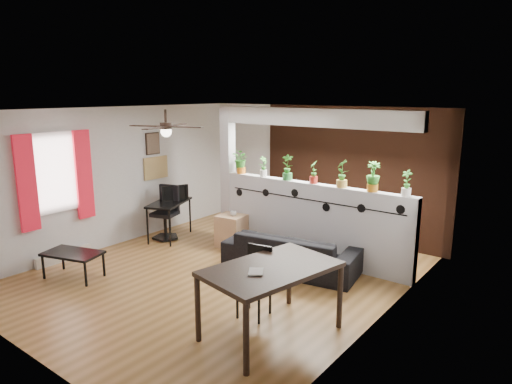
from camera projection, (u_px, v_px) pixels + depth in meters
The scene contains 28 objects.
room_shell at pixel (219, 195), 7.02m from camera, with size 6.30×7.10×2.90m.
partition_wall at pixel (312, 222), 7.84m from camera, with size 3.60×0.18×1.35m, color #BCBCC1.
ceiling_header at pixel (315, 118), 7.46m from camera, with size 3.60×0.18×0.30m, color silver.
pier_column at pixel (228, 174), 8.85m from camera, with size 0.22×0.20×2.60m, color #BCBCC1.
brick_panel at pixel (352, 174), 8.85m from camera, with size 3.90×0.05×2.60m, color brown.
vine_decal at pixel (310, 200), 7.68m from camera, with size 3.31×0.01×0.30m.
window_assembly at pixel (55, 175), 7.57m from camera, with size 0.09×1.30×1.55m.
baseboard_heater at pixel (64, 256), 7.87m from camera, with size 0.08×1.00×0.18m, color silver.
corkboard at pixel (156, 168), 9.28m from camera, with size 0.03×0.60×0.45m, color #A3844E.
framed_art at pixel (153, 143), 9.14m from camera, with size 0.03×0.34×0.44m.
ceiling_fan at pixel (166, 128), 7.05m from camera, with size 1.19×1.19×0.43m.
potted_plant_0 at pixel (241, 161), 8.59m from camera, with size 0.26×0.22×0.46m.
potted_plant_1 at pixel (263, 166), 8.28m from camera, with size 0.18×0.21×0.37m.
potted_plant_2 at pixel (288, 166), 7.96m from camera, with size 0.31×0.30×0.46m.
potted_plant_3 at pixel (314, 171), 7.65m from camera, with size 0.23×0.25×0.39m.
potted_plant_4 at pixel (342, 172), 7.33m from camera, with size 0.22×0.26×0.47m.
potted_plant_5 at pixel (373, 176), 7.02m from camera, with size 0.31×0.30×0.47m.
potted_plant_6 at pixel (407, 182), 6.71m from camera, with size 0.22×0.19×0.40m.
sofa at pixel (291, 253), 7.41m from camera, with size 2.07×0.82×0.61m, color black.
cube_shelf at pixel (232, 231), 8.58m from camera, with size 0.50×0.44×0.61m, color tan.
cup at pixel (233, 213), 8.48m from camera, with size 0.11×0.11×0.09m, color gray.
computer_desk at pixel (169, 205), 8.99m from camera, with size 0.89×1.16×0.75m.
monitor at pixel (174, 196), 9.07m from camera, with size 0.05×0.30×0.17m, color black.
office_chair at pixel (167, 216), 9.01m from camera, with size 0.55×0.56×1.05m.
dining_table at pixel (271, 274), 5.35m from camera, with size 1.25×1.74×0.86m.
book at pixel (249, 272), 5.16m from camera, with size 0.16×0.22×0.02m, color gray.
folding_chair at pixel (257, 274), 5.91m from camera, with size 0.43×0.43×0.92m.
coffee_table at pixel (73, 255), 7.11m from camera, with size 1.00×0.74×0.42m.
Camera 1 is at (4.63, -5.08, 2.86)m, focal length 32.00 mm.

